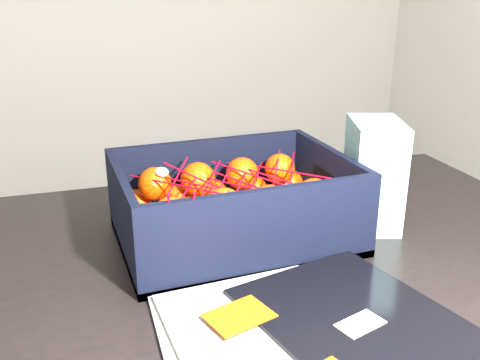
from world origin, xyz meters
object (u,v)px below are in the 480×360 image
object	(u,v)px
table	(230,331)
magazine_stack	(299,338)
produce_crate	(233,213)
retail_carton	(373,174)

from	to	relation	value
table	magazine_stack	bearing A→B (deg)	-83.72
table	produce_crate	distance (m)	0.18
table	magazine_stack	distance (m)	0.21
table	produce_crate	bearing A→B (deg)	67.74
magazine_stack	retail_carton	bearing A→B (deg)	44.60
magazine_stack	produce_crate	distance (m)	0.28
produce_crate	magazine_stack	bearing A→B (deg)	-94.31
table	produce_crate	size ratio (longest dim) A/B	3.52
table	retail_carton	world-z (taller)	retail_carton
table	produce_crate	world-z (taller)	produce_crate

